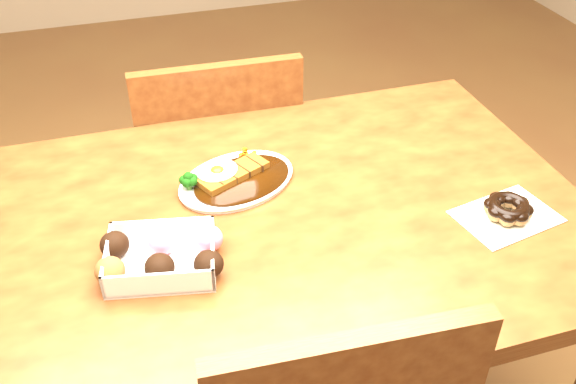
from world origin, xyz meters
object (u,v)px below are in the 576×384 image
object	(u,v)px
chair_far	(218,177)
pon_de_ring	(508,209)
katsu_curry_plate	(234,178)
table	(272,255)
donut_box	(161,255)

from	to	relation	value
chair_far	pon_de_ring	xyz separation A→B (m)	(0.42, -0.67, 0.29)
katsu_curry_plate	pon_de_ring	bearing A→B (deg)	-28.85
table	katsu_curry_plate	distance (m)	0.17
chair_far	donut_box	xyz separation A→B (m)	(-0.21, -0.61, 0.30)
pon_de_ring	table	bearing A→B (deg)	162.59
donut_box	chair_far	bearing A→B (deg)	71.25
katsu_curry_plate	pon_de_ring	xyz separation A→B (m)	(0.46, -0.25, 0.01)
chair_far	katsu_curry_plate	xyz separation A→B (m)	(-0.04, -0.41, 0.28)
table	donut_box	distance (m)	0.26
chair_far	donut_box	distance (m)	0.71
chair_far	katsu_curry_plate	world-z (taller)	chair_far
table	katsu_curry_plate	world-z (taller)	katsu_curry_plate
katsu_curry_plate	table	bearing A→B (deg)	-70.87
katsu_curry_plate	pon_de_ring	world-z (taller)	katsu_curry_plate
table	pon_de_ring	world-z (taller)	pon_de_ring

